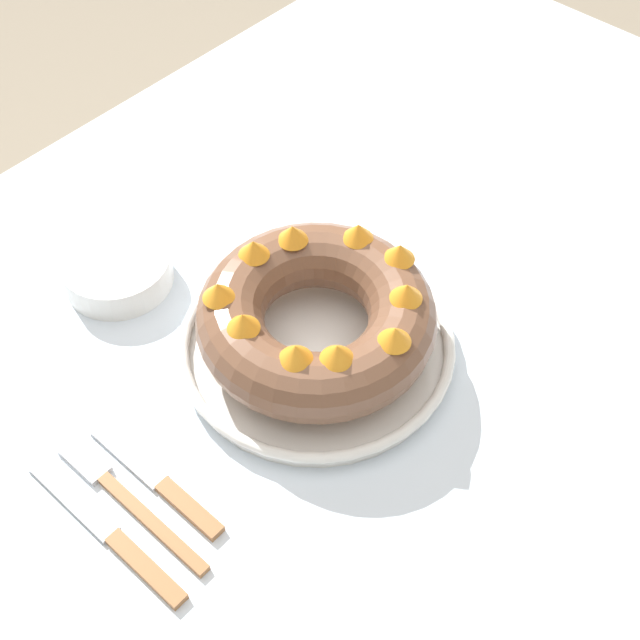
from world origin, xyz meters
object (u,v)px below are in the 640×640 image
Objects in this scene: serving_knife at (115,538)px; side_bowl at (117,269)px; fork at (122,495)px; cake_knife at (164,485)px; bundt_cake at (320,319)px; serving_dish at (320,348)px.

serving_knife is 0.32m from side_bowl.
fork is 0.27m from side_bowl.
fork is 0.04m from cake_knife.
bundt_cake is 0.28m from serving_knife.
bundt_cake is at bearing 43.21° from serving_dish.
serving_knife is (-0.28, -0.00, -0.01)m from serving_dish.
fork is at bearing 141.28° from cake_knife.
bundt_cake is 1.41× the size of cake_knife.
side_bowl reaches higher than serving_dish.
bundt_cake is 1.99× the size of side_bowl.
serving_dish is 0.05m from bundt_cake.
cake_knife is (0.03, -0.02, 0.00)m from fork.
serving_dish is 0.25m from side_bowl.
serving_knife is at bearing -179.28° from serving_dish.
side_bowl is at bearing 44.79° from serving_knife.
side_bowl is at bearing 106.83° from bundt_cake.
cake_knife is 0.27m from side_bowl.
serving_knife is 1.20× the size of cake_knife.
bundt_cake is 0.22m from cake_knife.
side_bowl is at bearing 106.79° from serving_dish.
bundt_cake is at bearing -6.21° from cake_knife.
cake_knife is (-0.21, 0.00, -0.01)m from serving_dish.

